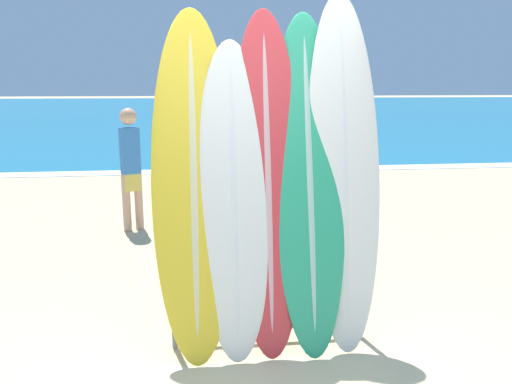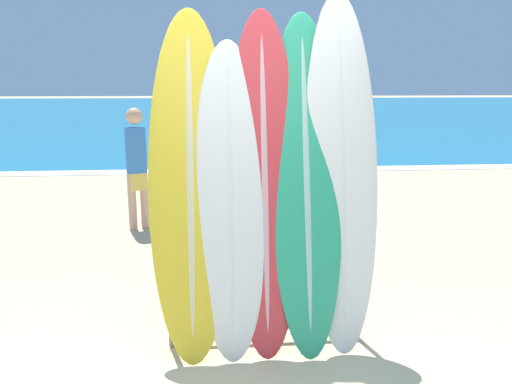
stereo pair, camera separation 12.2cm
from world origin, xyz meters
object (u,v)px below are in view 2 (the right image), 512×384
at_px(surfboard_slot_0, 191,183).
at_px(person_near_water, 243,141).
at_px(surfboard_slot_1, 230,199).
at_px(surfboard_slot_3, 306,182).
at_px(surfboard_rack, 266,278).
at_px(surfboard_slot_4, 341,172).
at_px(surfboard_slot_2, 264,182).
at_px(person_mid_beach, 136,164).

distance_m(surfboard_slot_0, person_near_water, 5.85).
distance_m(surfboard_slot_1, surfboard_slot_3, 0.53).
xyz_separation_m(surfboard_rack, person_near_water, (0.21, 5.83, 0.33)).
xyz_separation_m(surfboard_slot_3, surfboard_slot_4, (0.25, 0.01, 0.06)).
xyz_separation_m(surfboard_rack, surfboard_slot_1, (-0.25, 0.00, 0.58)).
height_order(surfboard_slot_2, surfboard_slot_3, surfboard_slot_2).
bearing_deg(surfboard_slot_2, surfboard_slot_1, -171.72).
bearing_deg(surfboard_slot_4, person_near_water, 93.10).
distance_m(surfboard_slot_1, person_near_water, 5.85).
bearing_deg(surfboard_slot_1, surfboard_slot_0, 171.40).
bearing_deg(person_mid_beach, surfboard_slot_2, 89.07).
distance_m(surfboard_slot_1, person_mid_beach, 3.24).
height_order(surfboard_slot_3, person_near_water, surfboard_slot_3).
relative_size(surfboard_slot_2, person_mid_beach, 1.52).
relative_size(surfboard_rack, surfboard_slot_0, 0.59).
xyz_separation_m(surfboard_slot_2, surfboard_slot_3, (0.29, -0.00, -0.01)).
distance_m(surfboard_slot_2, surfboard_slot_4, 0.54).
distance_m(surfboard_slot_2, person_near_water, 5.81).
height_order(surfboard_rack, surfboard_slot_3, surfboard_slot_3).
distance_m(surfboard_slot_1, surfboard_slot_2, 0.26).
bearing_deg(surfboard_slot_4, surfboard_rack, -175.05).
relative_size(surfboard_rack, surfboard_slot_1, 0.65).
bearing_deg(surfboard_rack, surfboard_slot_3, 6.85).
xyz_separation_m(surfboard_slot_1, person_mid_beach, (-1.07, 3.05, -0.23)).
height_order(surfboard_slot_0, person_mid_beach, surfboard_slot_0).
distance_m(surfboard_slot_0, person_mid_beach, 3.13).
bearing_deg(surfboard_slot_4, surfboard_slot_2, -179.09).
distance_m(surfboard_rack, surfboard_slot_3, 0.74).
height_order(surfboard_rack, surfboard_slot_4, surfboard_slot_4).
distance_m(surfboard_slot_4, person_near_water, 5.81).
bearing_deg(surfboard_slot_0, person_near_water, 82.86).
bearing_deg(person_near_water, surfboard_slot_3, 106.96).
height_order(surfboard_rack, surfboard_slot_2, surfboard_slot_2).
height_order(surfboard_slot_1, surfboard_slot_2, surfboard_slot_2).
height_order(surfboard_slot_1, person_mid_beach, surfboard_slot_1).
bearing_deg(surfboard_rack, surfboard_slot_2, 106.66).
bearing_deg(surfboard_slot_1, surfboard_slot_3, 3.35).
bearing_deg(surfboard_slot_4, surfboard_slot_3, -177.17).
bearing_deg(surfboard_slot_4, person_mid_beach, 121.49).
height_order(surfboard_slot_1, surfboard_slot_4, surfboard_slot_4).
bearing_deg(surfboard_slot_1, person_near_water, 85.50).
relative_size(surfboard_slot_0, surfboard_slot_1, 1.10).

